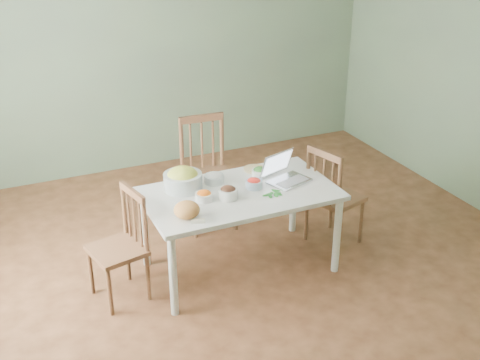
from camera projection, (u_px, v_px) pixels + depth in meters
name	position (u px, v px, depth m)	size (l,w,h in m)	color
floor	(253.00, 273.00, 5.01)	(5.00, 5.00, 0.00)	#412312
wall_back	(154.00, 46.00, 6.49)	(5.00, 0.00, 2.70)	gray
dining_table	(240.00, 230.00, 4.94)	(1.51, 0.85, 0.71)	white
chair_far	(209.00, 175.00, 5.53)	(0.45, 0.43, 1.02)	#46291A
chair_left	(116.00, 248.00, 4.54)	(0.39, 0.37, 0.88)	#46291A
chair_right	(335.00, 195.00, 5.28)	(0.41, 0.39, 0.92)	#46291A
bread_boule	(187.00, 210.00, 4.38)	(0.19, 0.19, 0.12)	#B3713A
butter_stick	(198.00, 221.00, 4.33)	(0.10, 0.03, 0.03)	silver
bowl_squash	(183.00, 179.00, 4.79)	(0.31, 0.31, 0.18)	#F2D05A
bowl_carrot	(204.00, 196.00, 4.63)	(0.14, 0.14, 0.08)	#E65903
bowl_onion	(214.00, 178.00, 4.91)	(0.16, 0.16, 0.09)	white
bowl_mushroom	(228.00, 192.00, 4.66)	(0.15, 0.15, 0.10)	black
bowl_redpep	(254.00, 183.00, 4.83)	(0.14, 0.14, 0.08)	red
bowl_broccoli	(260.00, 172.00, 5.02)	(0.13, 0.13, 0.08)	#1E3B17
flatbread	(254.00, 169.00, 5.15)	(0.18, 0.18, 0.02)	#C9BA91
basil_bunch	(272.00, 193.00, 4.74)	(0.18, 0.18, 0.02)	#225D1F
laptop	(290.00, 169.00, 4.90)	(0.33, 0.29, 0.22)	silver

